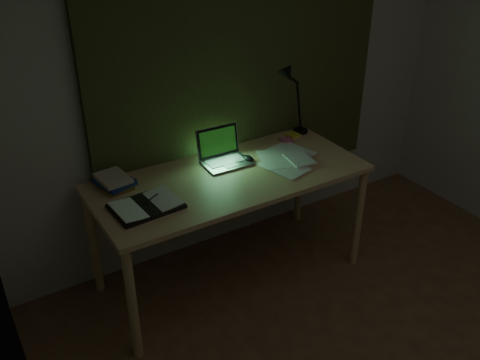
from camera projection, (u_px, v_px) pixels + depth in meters
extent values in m
cube|color=beige|center=(240.00, 76.00, 3.64)|extent=(3.50, 0.00, 2.50)
cube|color=#31371B|center=(243.00, 48.00, 3.51)|extent=(2.20, 0.06, 2.00)
ellipsoid|color=black|center=(248.00, 158.00, 3.52)|extent=(0.07, 0.10, 0.03)
cube|color=yellow|center=(293.00, 135.00, 3.87)|extent=(0.09, 0.09, 0.02)
cube|color=#DE5686|center=(286.00, 140.00, 3.79)|extent=(0.09, 0.09, 0.02)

